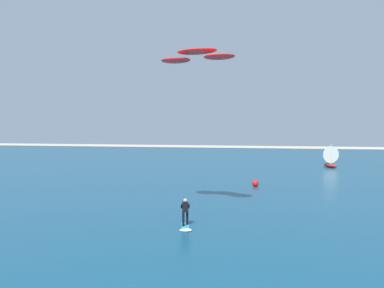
# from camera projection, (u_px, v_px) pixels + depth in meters

# --- Properties ---
(ocean) EXTENTS (160.00, 90.00, 0.10)m
(ocean) POSITION_uv_depth(u_px,v_px,m) (232.00, 166.00, 56.72)
(ocean) COLOR navy
(ocean) RESTS_ON ground
(kitesurfer) EXTENTS (0.98, 2.03, 1.67)m
(kitesurfer) POSITION_uv_depth(u_px,v_px,m) (185.00, 217.00, 22.61)
(kitesurfer) COLOR #26B2CC
(kitesurfer) RESTS_ON ocean
(kite) EXTENTS (5.54, 3.12, 0.80)m
(kite) POSITION_uv_depth(u_px,v_px,m) (197.00, 56.00, 25.17)
(kite) COLOR red
(sailboat_trailing) EXTENTS (2.74, 3.08, 3.46)m
(sailboat_trailing) POSITION_uv_depth(u_px,v_px,m) (329.00, 156.00, 54.92)
(sailboat_trailing) COLOR maroon
(sailboat_trailing) RESTS_ON ocean
(marker_buoy) EXTENTS (0.66, 0.66, 0.66)m
(marker_buoy) POSITION_uv_depth(u_px,v_px,m) (255.00, 183.00, 37.57)
(marker_buoy) COLOR red
(marker_buoy) RESTS_ON ocean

